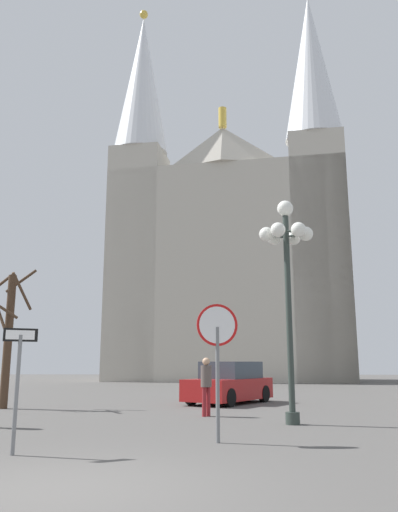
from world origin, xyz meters
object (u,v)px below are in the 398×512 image
at_px(stop_sign, 217,343).
at_px(street_lamp, 287,259).
at_px(cathedral, 229,248).
at_px(one_way_arrow_sign, 18,374).
at_px(pedestrian_walking, 206,381).
at_px(bare_tree, 9,334).
at_px(parked_car_near_red, 230,384).

xyz_separation_m(stop_sign, street_lamp, (1.85, 3.06, 2.34)).
distance_m(cathedral, one_way_arrow_sign, 37.01).
distance_m(street_lamp, pedestrian_walking, 4.36).
xyz_separation_m(street_lamp, pedestrian_walking, (-2.23, 1.86, -3.24)).
xyz_separation_m(cathedral, pedestrian_walking, (-1.18, -28.91, -10.46)).
distance_m(one_way_arrow_sign, pedestrian_walking, 7.12).
bearing_deg(one_way_arrow_sign, cathedral, 83.13).
xyz_separation_m(bare_tree, pedestrian_walking, (6.92, -2.20, -1.48)).
xyz_separation_m(one_way_arrow_sign, street_lamp, (5.30, 4.56, 2.92)).
distance_m(street_lamp, bare_tree, 10.17).
relative_size(parked_car_near_red, pedestrian_walking, 2.62).
xyz_separation_m(cathedral, stop_sign, (-0.80, -33.84, -9.56)).
height_order(stop_sign, street_lamp, street_lamp).
height_order(cathedral, street_lamp, cathedral).
height_order(bare_tree, pedestrian_walking, bare_tree).
height_order(stop_sign, pedestrian_walking, stop_sign).
distance_m(parked_car_near_red, pedestrian_walking, 4.86).
bearing_deg(street_lamp, cathedral, 91.95).
bearing_deg(pedestrian_walking, cathedral, 87.66).
height_order(street_lamp, pedestrian_walking, street_lamp).
height_order(stop_sign, parked_car_near_red, stop_sign).
bearing_deg(pedestrian_walking, parked_car_near_red, 81.16).
xyz_separation_m(cathedral, parked_car_near_red, (-0.44, -24.12, -10.75)).
height_order(stop_sign, bare_tree, bare_tree).
bearing_deg(parked_car_near_red, pedestrian_walking, -98.84).
distance_m(cathedral, parked_car_near_red, 26.41).
relative_size(street_lamp, parked_car_near_red, 1.35).
distance_m(cathedral, street_lamp, 31.63).
relative_size(cathedral, street_lamp, 5.93).
bearing_deg(bare_tree, cathedral, 73.12).
relative_size(one_way_arrow_sign, street_lamp, 0.36).
bearing_deg(stop_sign, street_lamp, 58.80).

